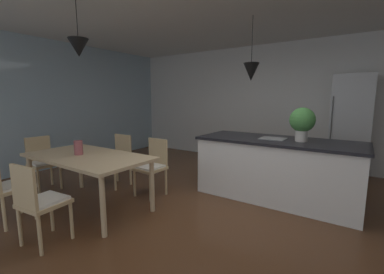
{
  "coord_description": "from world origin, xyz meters",
  "views": [
    {
      "loc": [
        1.45,
        -2.66,
        1.5
      ],
      "look_at": [
        -0.6,
        0.37,
        0.94
      ],
      "focal_mm": 23.72,
      "sensor_mm": 36.0,
      "label": 1
    }
  ],
  "objects_px": {
    "potted_plant_on_island": "(302,121)",
    "kitchen_island": "(276,168)",
    "chair_far_right": "(152,165)",
    "dining_table": "(88,160)",
    "chair_window_end": "(43,161)",
    "vase_on_dining_table": "(78,148)",
    "chair_near_left": "(6,186)",
    "chair_far_left": "(118,158)",
    "refrigerator": "(350,127)",
    "chair_near_right": "(39,201)"
  },
  "relations": [
    {
      "from": "dining_table",
      "to": "chair_near_left",
      "type": "bearing_deg",
      "value": -115.42
    },
    {
      "from": "chair_far_right",
      "to": "chair_near_right",
      "type": "relative_size",
      "value": 1.0
    },
    {
      "from": "chair_far_right",
      "to": "potted_plant_on_island",
      "type": "relative_size",
      "value": 1.84
    },
    {
      "from": "chair_near_left",
      "to": "refrigerator",
      "type": "bearing_deg",
      "value": 53.23
    },
    {
      "from": "chair_far_left",
      "to": "kitchen_island",
      "type": "height_order",
      "value": "kitchen_island"
    },
    {
      "from": "chair_far_right",
      "to": "refrigerator",
      "type": "relative_size",
      "value": 0.45
    },
    {
      "from": "vase_on_dining_table",
      "to": "chair_window_end",
      "type": "bearing_deg",
      "value": 177.62
    },
    {
      "from": "chair_near_right",
      "to": "kitchen_island",
      "type": "bearing_deg",
      "value": 57.95
    },
    {
      "from": "dining_table",
      "to": "potted_plant_on_island",
      "type": "bearing_deg",
      "value": 36.94
    },
    {
      "from": "chair_near_left",
      "to": "chair_far_right",
      "type": "relative_size",
      "value": 1.0
    },
    {
      "from": "dining_table",
      "to": "potted_plant_on_island",
      "type": "distance_m",
      "value": 2.99
    },
    {
      "from": "refrigerator",
      "to": "vase_on_dining_table",
      "type": "height_order",
      "value": "refrigerator"
    },
    {
      "from": "chair_window_end",
      "to": "kitchen_island",
      "type": "xyz_separation_m",
      "value": [
        3.3,
        1.77,
        -0.01
      ]
    },
    {
      "from": "chair_near_left",
      "to": "potted_plant_on_island",
      "type": "xyz_separation_m",
      "value": [
        2.75,
        2.6,
        0.71
      ]
    },
    {
      "from": "vase_on_dining_table",
      "to": "chair_near_right",
      "type": "bearing_deg",
      "value": -55.9
    },
    {
      "from": "potted_plant_on_island",
      "to": "vase_on_dining_table",
      "type": "relative_size",
      "value": 2.45
    },
    {
      "from": "chair_near_left",
      "to": "chair_window_end",
      "type": "relative_size",
      "value": 1.0
    },
    {
      "from": "chair_window_end",
      "to": "chair_far_left",
      "type": "bearing_deg",
      "value": 44.08
    },
    {
      "from": "refrigerator",
      "to": "potted_plant_on_island",
      "type": "distance_m",
      "value": 1.85
    },
    {
      "from": "refrigerator",
      "to": "chair_window_end",
      "type": "bearing_deg",
      "value": -139.45
    },
    {
      "from": "chair_window_end",
      "to": "vase_on_dining_table",
      "type": "height_order",
      "value": "vase_on_dining_table"
    },
    {
      "from": "dining_table",
      "to": "chair_far_right",
      "type": "xyz_separation_m",
      "value": [
        0.4,
        0.83,
        -0.19
      ]
    },
    {
      "from": "chair_window_end",
      "to": "kitchen_island",
      "type": "relative_size",
      "value": 0.38
    },
    {
      "from": "dining_table",
      "to": "refrigerator",
      "type": "xyz_separation_m",
      "value": [
        2.87,
        3.53,
        0.29
      ]
    },
    {
      "from": "chair_near_left",
      "to": "chair_near_right",
      "type": "xyz_separation_m",
      "value": [
        0.8,
        0.0,
        0.0
      ]
    },
    {
      "from": "dining_table",
      "to": "chair_far_left",
      "type": "relative_size",
      "value": 2.04
    },
    {
      "from": "chair_far_right",
      "to": "vase_on_dining_table",
      "type": "relative_size",
      "value": 4.5
    },
    {
      "from": "vase_on_dining_table",
      "to": "dining_table",
      "type": "bearing_deg",
      "value": 18.7
    },
    {
      "from": "dining_table",
      "to": "kitchen_island",
      "type": "distance_m",
      "value": 2.71
    },
    {
      "from": "chair_window_end",
      "to": "refrigerator",
      "type": "xyz_separation_m",
      "value": [
        4.13,
        3.53,
        0.49
      ]
    },
    {
      "from": "chair_window_end",
      "to": "chair_far_right",
      "type": "relative_size",
      "value": 1.0
    },
    {
      "from": "chair_far_left",
      "to": "dining_table",
      "type": "bearing_deg",
      "value": -64.29
    },
    {
      "from": "chair_window_end",
      "to": "chair_near_left",
      "type": "bearing_deg",
      "value": -44.12
    },
    {
      "from": "chair_near_left",
      "to": "chair_window_end",
      "type": "distance_m",
      "value": 1.2
    },
    {
      "from": "chair_far_left",
      "to": "chair_far_right",
      "type": "distance_m",
      "value": 0.8
    },
    {
      "from": "chair_window_end",
      "to": "kitchen_island",
      "type": "bearing_deg",
      "value": 28.21
    },
    {
      "from": "kitchen_island",
      "to": "potted_plant_on_island",
      "type": "relative_size",
      "value": 4.86
    },
    {
      "from": "dining_table",
      "to": "chair_far_left",
      "type": "xyz_separation_m",
      "value": [
        -0.4,
        0.83,
        -0.19
      ]
    },
    {
      "from": "chair_far_right",
      "to": "kitchen_island",
      "type": "xyz_separation_m",
      "value": [
        1.63,
        0.94,
        -0.01
      ]
    },
    {
      "from": "dining_table",
      "to": "chair_near_right",
      "type": "xyz_separation_m",
      "value": [
        0.41,
        -0.83,
        -0.19
      ]
    },
    {
      "from": "kitchen_island",
      "to": "potted_plant_on_island",
      "type": "bearing_deg",
      "value": -0.0
    },
    {
      "from": "dining_table",
      "to": "kitchen_island",
      "type": "relative_size",
      "value": 0.77
    },
    {
      "from": "chair_window_end",
      "to": "potted_plant_on_island",
      "type": "xyz_separation_m",
      "value": [
        3.61,
        1.77,
        0.71
      ]
    },
    {
      "from": "chair_near_right",
      "to": "vase_on_dining_table",
      "type": "relative_size",
      "value": 4.5
    },
    {
      "from": "dining_table",
      "to": "chair_far_left",
      "type": "bearing_deg",
      "value": 115.71
    },
    {
      "from": "potted_plant_on_island",
      "to": "kitchen_island",
      "type": "bearing_deg",
      "value": 180.0
    },
    {
      "from": "dining_table",
      "to": "chair_near_left",
      "type": "relative_size",
      "value": 2.04
    },
    {
      "from": "dining_table",
      "to": "chair_far_right",
      "type": "relative_size",
      "value": 2.04
    },
    {
      "from": "chair_near_left",
      "to": "vase_on_dining_table",
      "type": "relative_size",
      "value": 4.5
    },
    {
      "from": "potted_plant_on_island",
      "to": "chair_far_right",
      "type": "bearing_deg",
      "value": -154.37
    }
  ]
}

